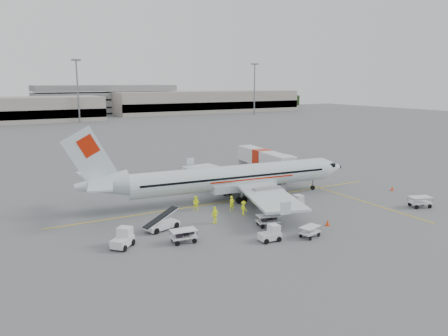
{
  "coord_description": "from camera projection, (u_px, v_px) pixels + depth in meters",
  "views": [
    {
      "loc": [
        -26.32,
        -45.18,
        14.52
      ],
      "look_at": [
        0.0,
        2.0,
        3.8
      ],
      "focal_mm": 35.0,
      "sensor_mm": 36.0,
      "label": 1
    }
  ],
  "objects": [
    {
      "name": "cone_stbd",
      "position": [
        328.0,
        222.0,
        44.75
      ],
      "size": [
        0.41,
        0.41,
        0.67
      ],
      "primitive_type": "cone",
      "color": "#F23F0B",
      "rests_on": "ground"
    },
    {
      "name": "parking_garage",
      "position": [
        105.0,
        98.0,
        201.75
      ],
      "size": [
        62.0,
        24.0,
        14.0
      ],
      "primitive_type": null,
      "color": "slate",
      "rests_on": "ground"
    },
    {
      "name": "crew_d",
      "position": [
        215.0,
        215.0,
        45.4
      ],
      "size": [
        1.14,
        0.79,
        1.8
      ],
      "primitive_type": "imported",
      "rotation": [
        0.0,
        0.0,
        3.51
      ],
      "color": "#D3E515",
      "rests_on": "ground"
    },
    {
      "name": "treeline",
      "position": [
        44.0,
        107.0,
        203.43
      ],
      "size": [
        300.0,
        3.0,
        6.0
      ],
      "primitive_type": null,
      "color": "black",
      "rests_on": "ground"
    },
    {
      "name": "belt_loader",
      "position": [
        162.0,
        217.0,
        43.36
      ],
      "size": [
        4.93,
        3.0,
        2.51
      ],
      "primitive_type": null,
      "rotation": [
        0.0,
        0.0,
        0.29
      ],
      "color": "silver",
      "rests_on": "ground"
    },
    {
      "name": "cart_loaded_a",
      "position": [
        268.0,
        221.0,
        44.47
      ],
      "size": [
        2.54,
        1.86,
        1.19
      ],
      "primitive_type": null,
      "rotation": [
        0.0,
        0.0,
        -0.25
      ],
      "color": "silver",
      "rests_on": "ground"
    },
    {
      "name": "stripe_lead",
      "position": [
        232.0,
        201.0,
        54.11
      ],
      "size": [
        44.0,
        0.2,
        0.01
      ],
      "primitive_type": "cube",
      "color": "yellow",
      "rests_on": "ground"
    },
    {
      "name": "cart_empty_b",
      "position": [
        420.0,
        202.0,
        51.21
      ],
      "size": [
        2.81,
        2.16,
        1.29
      ],
      "primitive_type": null,
      "rotation": [
        0.0,
        0.0,
        -0.32
      ],
      "color": "silver",
      "rests_on": "ground"
    },
    {
      "name": "aircraft",
      "position": [
        234.0,
        161.0,
        53.94
      ],
      "size": [
        37.44,
        30.53,
        9.69
      ],
      "primitive_type": null,
      "rotation": [
        0.0,
        0.0,
        -0.09
      ],
      "color": "silver",
      "rests_on": "ground"
    },
    {
      "name": "terminal_east",
      "position": [
        206.0,
        102.0,
        210.79
      ],
      "size": [
        90.0,
        26.0,
        10.0
      ],
      "primitive_type": null,
      "color": "gray",
      "rests_on": "ground"
    },
    {
      "name": "cart_empty_a",
      "position": [
        310.0,
        232.0,
        41.38
      ],
      "size": [
        2.32,
        1.75,
        1.07
      ],
      "primitive_type": null,
      "rotation": [
        0.0,
        0.0,
        0.29
      ],
      "color": "silver",
      "rests_on": "ground"
    },
    {
      "name": "jet_bridge",
      "position": [
        262.0,
        163.0,
        67.67
      ],
      "size": [
        4.17,
        16.16,
        4.2
      ],
      "primitive_type": null,
      "rotation": [
        0.0,
        0.0,
        -0.07
      ],
      "color": "silver",
      "rests_on": "ground"
    },
    {
      "name": "tug_aft",
      "position": [
        122.0,
        238.0,
        38.67
      ],
      "size": [
        2.51,
        2.5,
        1.74
      ],
      "primitive_type": null,
      "rotation": [
        0.0,
        0.0,
        0.78
      ],
      "color": "silver",
      "rests_on": "ground"
    },
    {
      "name": "mast_center",
      "position": [
        78.0,
        92.0,
        155.44
      ],
      "size": [
        3.2,
        1.2,
        22.0
      ],
      "primitive_type": null,
      "color": "slate",
      "rests_on": "ground"
    },
    {
      "name": "mast_east",
      "position": [
        254.0,
        90.0,
        191.27
      ],
      "size": [
        3.2,
        1.2,
        22.0
      ],
      "primitive_type": null,
      "color": "slate",
      "rests_on": "ground"
    },
    {
      "name": "crew_b",
      "position": [
        196.0,
        203.0,
        49.98
      ],
      "size": [
        1.02,
        1.03,
        1.67
      ],
      "primitive_type": "imported",
      "rotation": [
        0.0,
        0.0,
        -0.8
      ],
      "color": "#D3E515",
      "rests_on": "ground"
    },
    {
      "name": "cone_port",
      "position": [
        207.0,
        172.0,
        70.07
      ],
      "size": [
        0.39,
        0.39,
        0.64
      ],
      "primitive_type": "cone",
      "color": "#F23F0B",
      "rests_on": "ground"
    },
    {
      "name": "stripe_cross",
      "position": [
        362.0,
        201.0,
        53.94
      ],
      "size": [
        0.2,
        20.0,
        0.01
      ],
      "primitive_type": "cube",
      "color": "yellow",
      "rests_on": "ground"
    },
    {
      "name": "crew_a",
      "position": [
        232.0,
        203.0,
        49.95
      ],
      "size": [
        0.65,
        0.46,
        1.69
      ],
      "primitive_type": "imported",
      "rotation": [
        0.0,
        0.0,
        0.09
      ],
      "color": "#D3E515",
      "rests_on": "ground"
    },
    {
      "name": "cart_loaded_b",
      "position": [
        184.0,
        236.0,
        39.97
      ],
      "size": [
        2.48,
        1.61,
        1.23
      ],
      "primitive_type": null,
      "rotation": [
        0.0,
        0.0,
        -0.09
      ],
      "color": "silver",
      "rests_on": "ground"
    },
    {
      "name": "crew_c",
      "position": [
        244.0,
        208.0,
        48.25
      ],
      "size": [
        0.67,
        1.07,
        1.59
      ],
      "primitive_type": "imported",
      "rotation": [
        0.0,
        0.0,
        1.65
      ],
      "color": "#D3E515",
      "rests_on": "ground"
    },
    {
      "name": "cone_nose",
      "position": [
        392.0,
        188.0,
        59.16
      ],
      "size": [
        0.4,
        0.4,
        0.65
      ],
      "primitive_type": "cone",
      "color": "#F23F0B",
      "rests_on": "ground"
    },
    {
      "name": "tug_fore",
      "position": [
        295.0,
        202.0,
        50.89
      ],
      "size": [
        1.96,
        1.15,
        1.5
      ],
      "primitive_type": null,
      "rotation": [
        0.0,
        0.0,
        -0.02
      ],
      "color": "silver",
      "rests_on": "ground"
    },
    {
      "name": "ground",
      "position": [
        232.0,
        201.0,
        54.11
      ],
      "size": [
        360.0,
        360.0,
        0.0
      ],
      "primitive_type": "plane",
      "color": "#56595B"
    },
    {
      "name": "tug_mid",
      "position": [
        270.0,
        233.0,
        40.29
      ],
      "size": [
        2.06,
        1.27,
        1.53
      ],
      "primitive_type": null,
      "rotation": [
        0.0,
        0.0,
        -0.07
      ],
      "color": "silver",
      "rests_on": "ground"
    }
  ]
}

